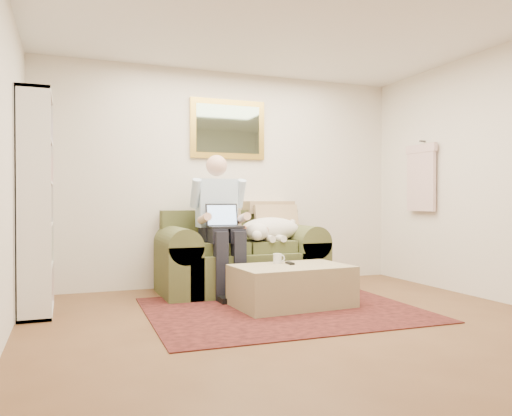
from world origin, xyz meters
TOP-DOWN VIEW (x-y plane):
  - room_shell at (0.00, 0.35)m, footprint 4.51×5.00m
  - rug at (0.05, 0.92)m, footprint 2.51×2.02m
  - sofa at (0.01, 2.00)m, footprint 1.83×0.93m
  - seated_man at (-0.27, 1.84)m, footprint 0.60×0.86m
  - laptop at (-0.27, 1.77)m, footprint 0.35×0.28m
  - sleeping_dog at (0.34, 1.91)m, footprint 0.75×0.47m
  - ottoman at (0.19, 1.03)m, footprint 1.14×0.77m
  - coffee_mug at (0.13, 1.22)m, footprint 0.08×0.08m
  - tv_remote at (0.22, 1.13)m, footprint 0.06×0.15m
  - bookshelf at (-2.10, 1.60)m, footprint 0.28×0.80m
  - wall_mirror at (0.01, 2.47)m, footprint 0.94×0.04m
  - hanging_shirt at (2.19, 1.60)m, footprint 0.06×0.52m

SIDE VIEW (x-z plane):
  - rug at x=0.05m, z-range 0.00..0.01m
  - ottoman at x=0.19m, z-range 0.00..0.40m
  - sofa at x=0.01m, z-range -0.23..0.86m
  - tv_remote at x=0.22m, z-range 0.40..0.42m
  - coffee_mug at x=0.13m, z-range 0.40..0.50m
  - sleeping_dog at x=0.34m, z-range 0.56..0.84m
  - seated_man at x=-0.27m, z-range 0.00..1.54m
  - laptop at x=-0.27m, z-range 0.68..0.93m
  - bookshelf at x=-2.10m, z-range 0.00..2.00m
  - room_shell at x=0.00m, z-range 0.00..2.61m
  - hanging_shirt at x=2.19m, z-range 0.90..1.80m
  - wall_mirror at x=0.01m, z-range 1.54..2.26m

